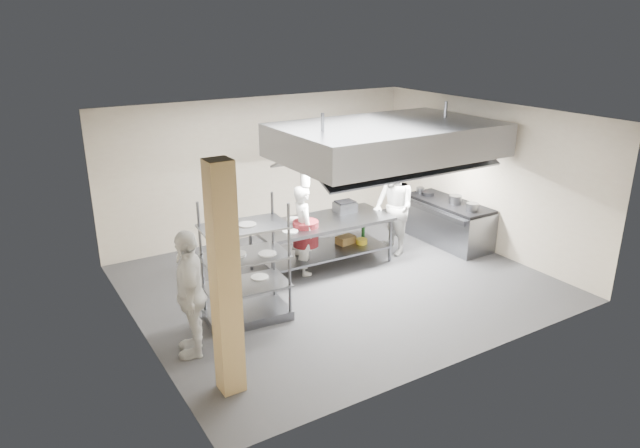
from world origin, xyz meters
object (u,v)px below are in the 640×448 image
chef_head (303,230)px  chef_line (393,208)px  island (322,243)px  chef_plating (190,293)px  pass_rack (245,263)px  griddle (345,207)px  cooking_range (447,223)px  stockpot (455,200)px

chef_head → chef_line: (2.02, -0.08, 0.11)m
island → chef_plating: 3.60m
chef_head → chef_plating: bearing=131.0°
pass_rack → chef_line: pass_rack is taller
island → chef_plating: chef_plating is taller
island → chef_line: (1.56, -0.18, 0.50)m
chef_head → griddle: (1.13, 0.31, 0.16)m
island → cooking_range: bearing=-4.8°
cooking_range → griddle: griddle is taller
chef_plating → stockpot: bearing=120.2°
cooking_range → chef_plating: 6.24m
griddle → pass_rack: bearing=-151.4°
chef_line → chef_plating: 4.94m
island → cooking_range: (2.92, -0.33, -0.04)m
griddle → stockpot: 2.37m
griddle → chef_line: bearing=-22.2°
pass_rack → stockpot: size_ratio=7.45×
cooking_range → chef_plating: size_ratio=1.08×
cooking_range → chef_plating: bearing=-167.7°
island → chef_line: bearing=-4.9°
griddle → stockpot: griddle is taller
chef_head → griddle: size_ratio=4.17×
chef_head → cooking_range: bearing=-83.1°
griddle → chef_head: bearing=-162.5°
cooking_range → chef_head: chef_head is taller
pass_rack → chef_plating: (-1.05, -0.48, -0.04)m
island → stockpot: bearing=-8.2°
island → chef_plating: bearing=-150.6°
island → chef_head: bearing=-166.5°
cooking_range → chef_line: chef_line is taller
cooking_range → chef_head: size_ratio=1.18×
cooking_range → chef_line: 1.47m
pass_rack → chef_head: (1.65, 1.08, -0.12)m
pass_rack → chef_plating: bearing=-150.0°
chef_plating → cooking_range: bearing=121.8°
stockpot → chef_head: bearing=173.0°
cooking_range → pass_rack: bearing=-170.4°
pass_rack → cooking_range: bearing=14.9°
cooking_range → chef_line: (-1.36, 0.15, 0.53)m
stockpot → chef_plating: bearing=-169.3°
island → pass_rack: pass_rack is taller
chef_head → chef_line: chef_line is taller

